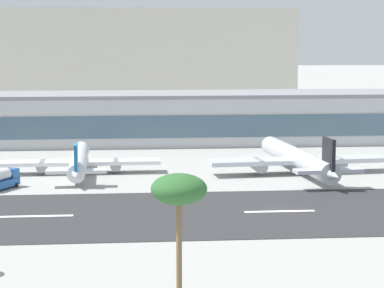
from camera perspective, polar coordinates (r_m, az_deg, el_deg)
name	(u,v)px	position (r m, az deg, el deg)	size (l,w,h in m)	color
ground_plane	(279,209)	(136.77, 6.29, -4.67)	(1400.00, 1400.00, 0.00)	#9E9E99
runway_strip	(282,211)	(134.75, 6.46, -4.85)	(800.00, 36.23, 0.08)	#2D2D30
runway_centreline_dash_3	(36,216)	(132.80, -11.13, -5.11)	(12.00, 1.20, 0.01)	white
runway_centreline_dash_4	(280,211)	(134.67, 6.32, -4.83)	(12.00, 1.20, 0.01)	white
terminal_building	(171,118)	(220.20, -1.55, 1.89)	(198.01, 24.43, 13.98)	#B7BABC
distant_hotel_block	(132,58)	(334.89, -4.36, 6.15)	(133.61, 36.77, 40.92)	beige
airliner_blue_tail_gate_1	(79,162)	(171.67, -8.14, -1.27)	(34.98, 40.72, 8.50)	silver
airliner_black_tail_gate_2	(300,160)	(171.18, 7.75, -1.12)	(39.73, 48.02, 10.03)	silver
service_fuel_truck_0	(1,179)	(157.15, -13.55, -2.48)	(6.42, 8.69, 3.95)	#23569E
palm_tree_1	(179,191)	(86.38, -0.94, -3.42)	(6.19, 6.19, 14.45)	brown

